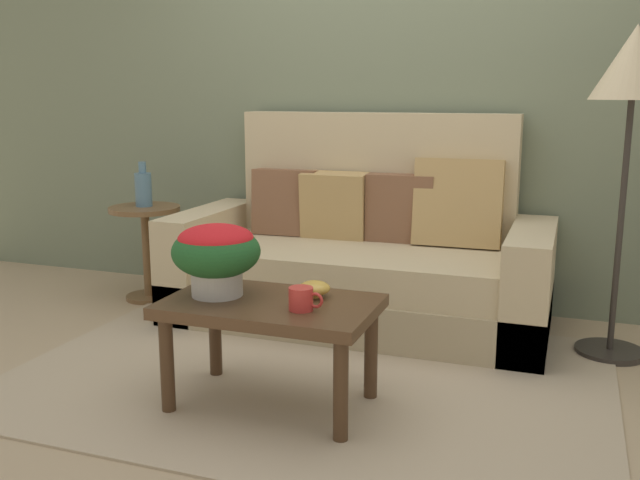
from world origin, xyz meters
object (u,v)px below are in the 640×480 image
at_px(snack_bowl, 314,288).
at_px(couch, 362,260).
at_px(coffee_mug, 302,299).
at_px(table_vase, 143,188).
at_px(side_table, 146,236).
at_px(potted_plant, 216,252).
at_px(coffee_table, 271,317).
at_px(floor_lamp, 633,84).

bearing_deg(snack_bowl, couch, 96.69).
bearing_deg(coffee_mug, table_vase, 140.80).
bearing_deg(side_table, snack_bowl, -34.96).
xyz_separation_m(couch, potted_plant, (-0.25, -1.23, 0.29)).
bearing_deg(side_table, couch, 3.07).
height_order(snack_bowl, table_vase, table_vase).
bearing_deg(coffee_table, couch, 89.24).
relative_size(side_table, snack_bowl, 4.49).
relative_size(coffee_mug, snack_bowl, 1.06).
bearing_deg(floor_lamp, coffee_mug, -134.92).
bearing_deg(floor_lamp, couch, 174.42).
relative_size(floor_lamp, potted_plant, 4.34).
bearing_deg(couch, side_table, -176.93).
xyz_separation_m(potted_plant, snack_bowl, (0.38, 0.11, -0.15)).
relative_size(couch, side_table, 3.52).
xyz_separation_m(floor_lamp, potted_plant, (-1.57, -1.10, -0.67)).
bearing_deg(coffee_table, side_table, 139.40).
distance_m(potted_plant, coffee_mug, 0.43).
xyz_separation_m(couch, side_table, (-1.36, -0.07, 0.06)).
bearing_deg(couch, floor_lamp, -5.58).
distance_m(side_table, table_vase, 0.29).
distance_m(potted_plant, snack_bowl, 0.43).
bearing_deg(snack_bowl, side_table, 145.04).
relative_size(couch, floor_lamp, 1.31).
distance_m(floor_lamp, snack_bowl, 1.75).
relative_size(couch, table_vase, 7.56).
height_order(side_table, coffee_mug, side_table).
distance_m(floor_lamp, coffee_mug, 1.84).
bearing_deg(table_vase, coffee_mug, -39.20).
xyz_separation_m(coffee_table, coffee_mug, (0.16, -0.07, 0.11)).
bearing_deg(table_vase, snack_bowl, -35.09).
relative_size(coffee_table, table_vase, 3.11).
xyz_separation_m(coffee_mug, table_vase, (-1.52, 1.24, 0.20)).
bearing_deg(coffee_table, coffee_mug, -24.15).
height_order(floor_lamp, table_vase, floor_lamp).
height_order(potted_plant, coffee_mug, potted_plant).
bearing_deg(table_vase, couch, 2.65).
relative_size(coffee_table, floor_lamp, 0.54).
xyz_separation_m(side_table, table_vase, (-0.01, 0.01, 0.29)).
bearing_deg(side_table, floor_lamp, -1.19).
distance_m(side_table, coffee_mug, 1.95).
relative_size(coffee_table, potted_plant, 2.34).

